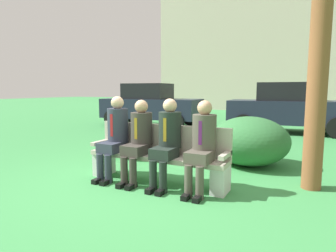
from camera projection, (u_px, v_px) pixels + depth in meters
ground_plane at (139, 185)px, 4.45m from camera, size 80.00×80.00×0.00m
park_bench at (158, 155)px, 4.55m from camera, size 2.25×0.44×0.90m
seated_man_leftmost at (115, 133)px, 4.73m from camera, size 0.34×0.72×1.34m
seated_man_centerleft at (139, 137)px, 4.52m from camera, size 0.34×0.72×1.29m
seated_man_centerright at (167, 138)px, 4.30m from camera, size 0.34×0.72×1.32m
seated_man_rightmost at (202, 142)px, 4.05m from camera, size 0.34×0.72×1.30m
shrub_near_bench at (135, 140)px, 6.34m from camera, size 1.14×1.04×0.71m
shrub_mid_lawn at (249, 141)px, 5.55m from camera, size 1.50×1.38×0.94m
shrub_far_lawn at (152, 138)px, 6.60m from camera, size 1.10×1.01×0.69m
parked_car_near at (151, 105)px, 11.54m from camera, size 3.98×1.89×1.68m
parked_car_far at (288, 108)px, 9.73m from camera, size 4.02×1.98×1.68m
building_backdrop at (272, 33)px, 21.81m from camera, size 16.00×7.45×11.23m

